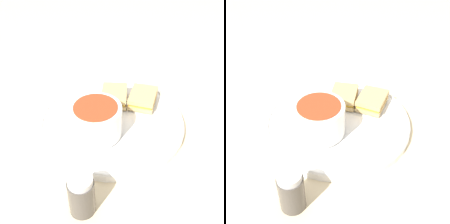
# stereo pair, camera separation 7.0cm
# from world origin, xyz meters

# --- Properties ---
(ground_plane) EXTENTS (2.40, 2.40, 0.00)m
(ground_plane) POSITION_xyz_m (0.00, 0.00, 0.00)
(ground_plane) COLOR beige
(plate) EXTENTS (0.33, 0.33, 0.02)m
(plate) POSITION_xyz_m (0.00, 0.00, 0.01)
(plate) COLOR white
(plate) RESTS_ON ground_plane
(soup_bowl) EXTENTS (0.11, 0.11, 0.07)m
(soup_bowl) POSITION_xyz_m (-0.03, 0.05, 0.06)
(soup_bowl) COLOR white
(soup_bowl) RESTS_ON plate
(spoon) EXTENTS (0.12, 0.03, 0.01)m
(spoon) POSITION_xyz_m (-0.02, 0.08, 0.03)
(spoon) COLOR silver
(spoon) RESTS_ON plate
(sandwich_half_near) EXTENTS (0.10, 0.09, 0.03)m
(sandwich_half_near) POSITION_xyz_m (0.03, -0.09, 0.04)
(sandwich_half_near) COLOR tan
(sandwich_half_near) RESTS_ON plate
(sandwich_half_far) EXTENTS (0.10, 0.09, 0.03)m
(sandwich_half_far) POSITION_xyz_m (0.06, -0.03, 0.04)
(sandwich_half_far) COLOR tan
(sandwich_half_far) RESTS_ON plate
(salt_shaker) EXTENTS (0.05, 0.05, 0.09)m
(salt_shaker) POSITION_xyz_m (-0.19, 0.12, 0.04)
(salt_shaker) COLOR #4C4742
(salt_shaker) RESTS_ON ground_plane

